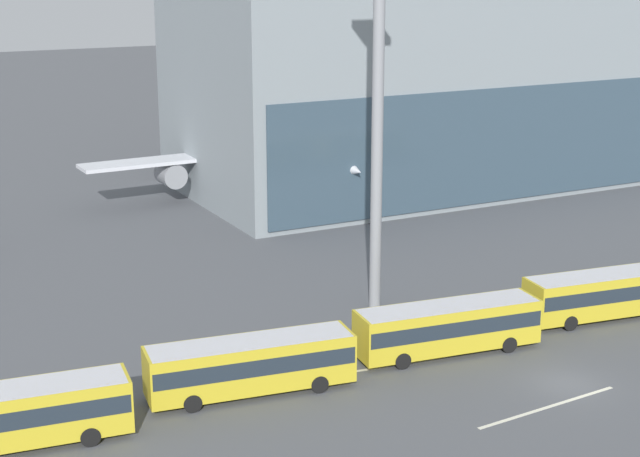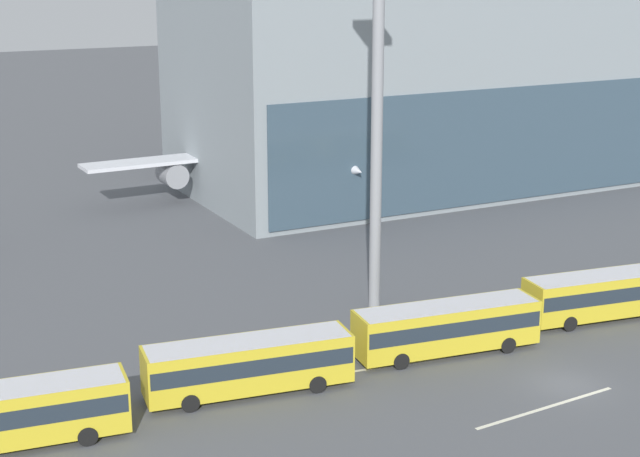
# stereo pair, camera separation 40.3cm
# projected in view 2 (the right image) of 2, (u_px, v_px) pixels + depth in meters

# --- Properties ---
(ground_plane) EXTENTS (440.00, 440.00, 0.00)m
(ground_plane) POSITION_uv_depth(u_px,v_px,m) (566.00, 385.00, 55.07)
(ground_plane) COLOR #515459
(airliner_at_gate_far) EXTENTS (39.71, 37.18, 13.83)m
(airliner_at_gate_far) POSITION_uv_depth(u_px,v_px,m) (271.00, 140.00, 100.26)
(airliner_at_gate_far) COLOR silver
(airliner_at_gate_far) RESTS_ON ground_plane
(airliner_parked_remote) EXTENTS (33.86, 35.12, 12.36)m
(airliner_parked_remote) POSITION_uv_depth(u_px,v_px,m) (574.00, 99.00, 133.17)
(airliner_parked_remote) COLOR silver
(airliner_parked_remote) RESTS_ON ground_plane
(shuttle_bus_1) EXTENTS (11.70, 3.96, 3.07)m
(shuttle_bus_1) POSITION_uv_depth(u_px,v_px,m) (8.00, 412.00, 47.67)
(shuttle_bus_1) COLOR gold
(shuttle_bus_1) RESTS_ON ground_plane
(shuttle_bus_2) EXTENTS (11.73, 4.15, 3.07)m
(shuttle_bus_2) POSITION_uv_depth(u_px,v_px,m) (249.00, 362.00, 53.57)
(shuttle_bus_2) COLOR gold
(shuttle_bus_2) RESTS_ON ground_plane
(shuttle_bus_3) EXTENTS (11.71, 4.03, 3.07)m
(shuttle_bus_3) POSITION_uv_depth(u_px,v_px,m) (447.00, 325.00, 58.97)
(shuttle_bus_3) COLOR gold
(shuttle_bus_3) RESTS_ON ground_plane
(shuttle_bus_4) EXTENTS (11.73, 4.15, 3.07)m
(shuttle_bus_4) POSITION_uv_depth(u_px,v_px,m) (607.00, 292.00, 64.74)
(shuttle_bus_4) COLOR gold
(shuttle_bus_4) RESTS_ON ground_plane
(floodlight_mast) EXTENTS (2.51, 2.51, 29.72)m
(floodlight_mast) POSITION_uv_depth(u_px,v_px,m) (378.00, 52.00, 62.69)
(floodlight_mast) COLOR gray
(floodlight_mast) RESTS_ON ground_plane
(lane_stripe_0) EXTENTS (9.61, 0.90, 0.01)m
(lane_stripe_0) POSITION_uv_depth(u_px,v_px,m) (546.00, 408.00, 52.26)
(lane_stripe_0) COLOR silver
(lane_stripe_0) RESTS_ON ground_plane
(lane_stripe_2) EXTENTS (7.88, 1.10, 0.01)m
(lane_stripe_2) POSITION_uv_depth(u_px,v_px,m) (386.00, 366.00, 57.53)
(lane_stripe_2) COLOR silver
(lane_stripe_2) RESTS_ON ground_plane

